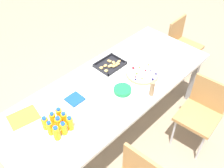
% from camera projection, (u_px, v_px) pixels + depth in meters
% --- Properties ---
extents(ground_plane, '(12.00, 12.00, 0.00)m').
position_uv_depth(ground_plane, '(111.00, 130.00, 3.09)').
color(ground_plane, gray).
extents(party_table, '(2.41, 0.93, 0.75)m').
position_uv_depth(party_table, '(111.00, 90.00, 2.62)').
color(party_table, silver).
rests_on(party_table, ground_plane).
extents(chair_near_right, '(0.43, 0.43, 0.83)m').
position_uv_depth(chair_near_right, '(202.00, 110.00, 2.67)').
color(chair_near_right, '#B7844C').
rests_on(chair_near_right, ground_plane).
extents(chair_end, '(0.41, 0.41, 0.83)m').
position_uv_depth(chair_end, '(182.00, 43.00, 3.60)').
color(chair_end, '#B7844C').
rests_on(chair_end, ground_plane).
extents(juice_bottle_0, '(0.06, 0.06, 0.15)m').
position_uv_depth(juice_bottle_0, '(57.00, 133.00, 2.07)').
color(juice_bottle_0, '#F9AB14').
rests_on(juice_bottle_0, party_table).
extents(juice_bottle_1, '(0.06, 0.06, 0.13)m').
position_uv_depth(juice_bottle_1, '(64.00, 128.00, 2.11)').
color(juice_bottle_1, '#FAAD14').
rests_on(juice_bottle_1, party_table).
extents(juice_bottle_2, '(0.06, 0.06, 0.15)m').
position_uv_depth(juice_bottle_2, '(70.00, 123.00, 2.14)').
color(juice_bottle_2, '#FAAB14').
rests_on(juice_bottle_2, party_table).
extents(juice_bottle_3, '(0.05, 0.05, 0.15)m').
position_uv_depth(juice_bottle_3, '(50.00, 128.00, 2.10)').
color(juice_bottle_3, '#F9AB14').
rests_on(juice_bottle_3, party_table).
extents(juice_bottle_4, '(0.06, 0.06, 0.14)m').
position_uv_depth(juice_bottle_4, '(59.00, 123.00, 2.15)').
color(juice_bottle_4, '#F9AC14').
rests_on(juice_bottle_4, party_table).
extents(juice_bottle_5, '(0.05, 0.05, 0.14)m').
position_uv_depth(juice_bottle_5, '(64.00, 119.00, 2.18)').
color(juice_bottle_5, '#F8AC14').
rests_on(juice_bottle_5, party_table).
extents(juice_bottle_6, '(0.06, 0.06, 0.14)m').
position_uv_depth(juice_bottle_6, '(45.00, 123.00, 2.15)').
color(juice_bottle_6, '#FAAF14').
rests_on(juice_bottle_6, party_table).
extents(juice_bottle_7, '(0.05, 0.05, 0.14)m').
position_uv_depth(juice_bottle_7, '(53.00, 119.00, 2.18)').
color(juice_bottle_7, '#F9AC14').
rests_on(juice_bottle_7, party_table).
extents(juice_bottle_8, '(0.05, 0.05, 0.14)m').
position_uv_depth(juice_bottle_8, '(59.00, 114.00, 2.22)').
color(juice_bottle_8, '#FAAF14').
rests_on(juice_bottle_8, party_table).
extents(fruit_pizza, '(0.36, 0.36, 0.05)m').
position_uv_depth(fruit_pizza, '(142.00, 73.00, 2.71)').
color(fruit_pizza, tan).
rests_on(fruit_pizza, party_table).
extents(snack_tray, '(0.31, 0.25, 0.04)m').
position_uv_depth(snack_tray, '(110.00, 65.00, 2.81)').
color(snack_tray, black).
rests_on(snack_tray, party_table).
extents(plate_stack, '(0.18, 0.18, 0.04)m').
position_uv_depth(plate_stack, '(123.00, 90.00, 2.51)').
color(plate_stack, '#1E8C4C').
rests_on(plate_stack, party_table).
extents(napkin_stack, '(0.15, 0.15, 0.02)m').
position_uv_depth(napkin_stack, '(75.00, 99.00, 2.43)').
color(napkin_stack, '#194CA5').
rests_on(napkin_stack, party_table).
extents(cardboard_tube, '(0.04, 0.04, 0.16)m').
position_uv_depth(cardboard_tube, '(152.00, 89.00, 2.43)').
color(cardboard_tube, '#9E7A56').
rests_on(cardboard_tube, party_table).
extents(paper_folder, '(0.29, 0.24, 0.01)m').
position_uv_depth(paper_folder, '(24.00, 117.00, 2.28)').
color(paper_folder, yellow).
rests_on(paper_folder, party_table).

